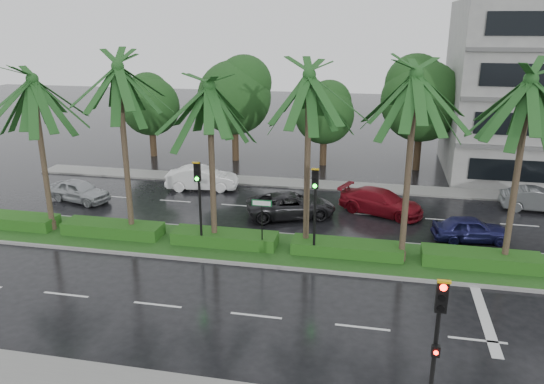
% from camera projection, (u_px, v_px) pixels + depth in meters
% --- Properties ---
extents(ground, '(120.00, 120.00, 0.00)m').
position_uv_depth(ground, '(281.00, 260.00, 24.80)').
color(ground, black).
rests_on(ground, ground).
extents(far_sidewalk, '(40.00, 2.00, 0.12)m').
position_uv_depth(far_sidewalk, '(314.00, 184.00, 35.95)').
color(far_sidewalk, slate).
rests_on(far_sidewalk, ground).
extents(median, '(36.00, 4.00, 0.15)m').
position_uv_depth(median, '(285.00, 250.00, 25.70)').
color(median, gray).
rests_on(median, ground).
extents(hedge, '(35.20, 1.40, 0.60)m').
position_uv_depth(hedge, '(285.00, 243.00, 25.59)').
color(hedge, '#214B15').
rests_on(hedge, median).
extents(lane_markings, '(34.00, 13.06, 0.01)m').
position_uv_depth(lane_markings, '(345.00, 270.00, 23.81)').
color(lane_markings, silver).
rests_on(lane_markings, ground).
extents(palm_row, '(26.30, 4.20, 9.30)m').
position_uv_depth(palm_row, '(258.00, 92.00, 23.60)').
color(palm_row, '#3A2B21').
rests_on(palm_row, median).
extents(signal_near, '(0.34, 0.45, 4.36)m').
position_uv_depth(signal_near, '(436.00, 343.00, 14.13)').
color(signal_near, black).
rests_on(signal_near, near_sidewalk).
extents(signal_median_left, '(0.34, 0.42, 4.36)m').
position_uv_depth(signal_median_left, '(199.00, 192.00, 24.91)').
color(signal_median_left, black).
rests_on(signal_median_left, median).
extents(signal_median_right, '(0.34, 0.42, 4.36)m').
position_uv_depth(signal_median_right, '(315.00, 200.00, 23.86)').
color(signal_median_right, black).
rests_on(signal_median_right, median).
extents(street_sign, '(0.95, 0.09, 2.60)m').
position_uv_depth(street_sign, '(262.00, 213.00, 24.78)').
color(street_sign, black).
rests_on(street_sign, median).
extents(bg_trees, '(32.90, 5.86, 8.47)m').
position_uv_depth(bg_trees, '(336.00, 101.00, 39.48)').
color(bg_trees, '#382B19').
rests_on(bg_trees, ground).
extents(car_silver, '(2.56, 4.28, 1.36)m').
position_uv_depth(car_silver, '(79.00, 191.00, 32.61)').
color(car_silver, '#A6AAAE').
rests_on(car_silver, ground).
extents(car_white, '(2.31, 4.84, 1.53)m').
position_uv_depth(car_white, '(202.00, 178.00, 34.90)').
color(car_white, white).
rests_on(car_white, ground).
extents(car_darkgrey, '(3.98, 5.53, 1.40)m').
position_uv_depth(car_darkgrey, '(291.00, 205.00, 30.06)').
color(car_darkgrey, black).
rests_on(car_darkgrey, ground).
extents(car_red, '(3.66, 5.27, 1.42)m').
position_uv_depth(car_red, '(381.00, 202.00, 30.55)').
color(car_red, maroon).
rests_on(car_red, ground).
extents(car_blue, '(2.14, 3.99, 1.29)m').
position_uv_depth(car_blue, '(471.00, 229.00, 26.77)').
color(car_blue, '#1A1B4E').
rests_on(car_blue, ground).
extents(car_grey, '(1.50, 4.12, 1.35)m').
position_uv_depth(car_grey, '(538.00, 200.00, 31.05)').
color(car_grey, '#545759').
rests_on(car_grey, ground).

